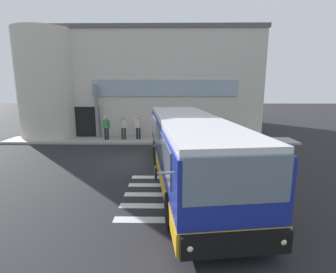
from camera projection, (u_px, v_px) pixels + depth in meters
ground_plane at (143, 161)px, 13.45m from camera, size 80.00×90.00×0.02m
bay_paint_stripes at (184, 195)px, 9.30m from camera, size 4.40×3.96×0.01m
terminal_building at (149, 84)px, 23.94m from camera, size 18.52×13.80×8.28m
boarding_curb at (150, 141)px, 18.14m from camera, size 20.72×2.00×0.15m
entry_support_column at (97, 112)px, 18.39m from camera, size 0.28×0.28×3.89m
bus_main_foreground at (189, 150)px, 10.44m from camera, size 3.90×10.97×2.70m
passenger_near_column at (106, 127)px, 17.94m from camera, size 0.57×0.33×1.68m
passenger_by_doorway at (124, 127)px, 18.01m from camera, size 0.52×0.38×1.68m
passenger_at_curb_edge at (138, 126)px, 18.11m from camera, size 0.57×0.45×1.68m
safety_bollard_yellow at (164, 139)px, 16.87m from camera, size 0.18×0.18×0.90m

